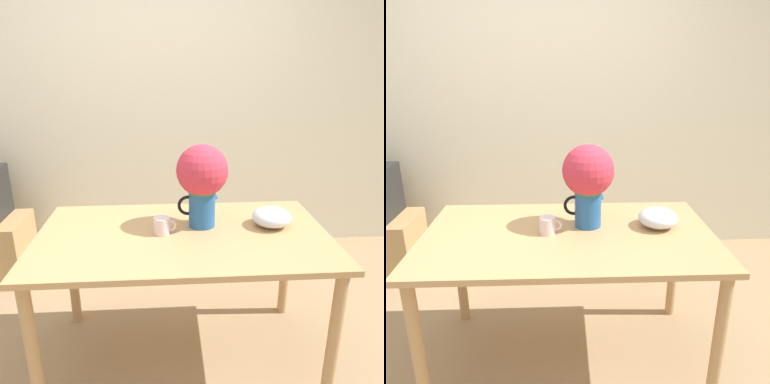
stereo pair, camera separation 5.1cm
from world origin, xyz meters
TOP-DOWN VIEW (x-y plane):
  - ground_plane at (0.00, 0.00)m, footprint 12.00×12.00m
  - wall_back at (0.00, 1.65)m, footprint 8.00×0.05m
  - table at (0.20, 0.17)m, footprint 1.50×0.86m
  - flower_vase at (0.31, 0.26)m, footprint 0.27×0.27m
  - coffee_mug at (0.10, 0.17)m, footprint 0.12×0.08m
  - white_bowl at (0.68, 0.23)m, footprint 0.21×0.21m

SIDE VIEW (x-z plane):
  - ground_plane at x=0.00m, z-range 0.00..0.00m
  - table at x=0.20m, z-range 0.29..1.08m
  - coffee_mug at x=0.10m, z-range 0.79..0.87m
  - white_bowl at x=0.68m, z-range 0.79..0.89m
  - flower_vase at x=0.31m, z-range 0.83..1.28m
  - wall_back at x=0.00m, z-range 0.00..2.60m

